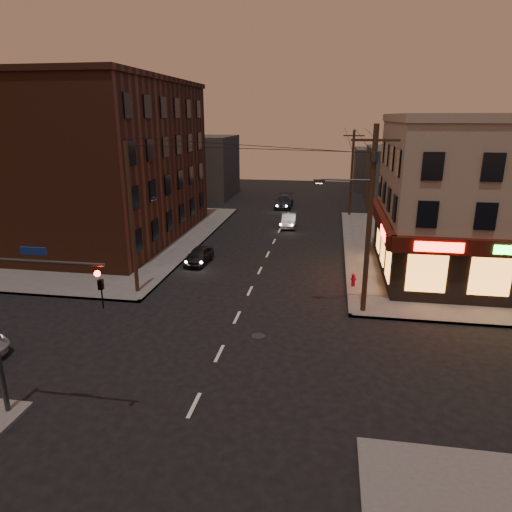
% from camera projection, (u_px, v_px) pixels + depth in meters
% --- Properties ---
extents(ground, '(120.00, 120.00, 0.00)m').
position_uv_depth(ground, '(219.00, 354.00, 21.05)').
color(ground, black).
rests_on(ground, ground).
extents(sidewalk_ne, '(24.00, 28.00, 0.15)m').
position_uv_depth(sidewalk_ne, '(498.00, 254.00, 36.12)').
color(sidewalk_ne, '#514F4C').
rests_on(sidewalk_ne, ground).
extents(sidewalk_nw, '(24.00, 28.00, 0.15)m').
position_uv_depth(sidewalk_nw, '(78.00, 235.00, 41.77)').
color(sidewalk_nw, '#514F4C').
rests_on(sidewalk_nw, ground).
extents(pizza_building, '(15.85, 12.85, 10.50)m').
position_uv_depth(pizza_building, '(505.00, 199.00, 29.64)').
color(pizza_building, gray).
rests_on(pizza_building, sidewalk_ne).
extents(brick_apartment, '(12.00, 20.00, 13.00)m').
position_uv_depth(brick_apartment, '(107.00, 163.00, 39.29)').
color(brick_apartment, '#4B2618').
rests_on(brick_apartment, sidewalk_nw).
extents(bg_building_ne_a, '(10.00, 12.00, 7.00)m').
position_uv_depth(bg_building_ne_a, '(412.00, 178.00, 53.66)').
color(bg_building_ne_a, '#3F3D3A').
rests_on(bg_building_ne_a, ground).
extents(bg_building_nw, '(9.00, 10.00, 8.00)m').
position_uv_depth(bg_building_nw, '(200.00, 166.00, 61.52)').
color(bg_building_nw, '#3F3D3A').
rests_on(bg_building_nw, ground).
extents(bg_building_ne_b, '(8.00, 8.00, 6.00)m').
position_uv_depth(bg_building_ne_b, '(382.00, 169.00, 67.32)').
color(bg_building_ne_b, '#3F3D3A').
rests_on(bg_building_ne_b, ground).
extents(utility_pole_main, '(4.20, 0.44, 10.00)m').
position_uv_depth(utility_pole_main, '(368.00, 211.00, 23.78)').
color(utility_pole_main, '#382619').
rests_on(utility_pole_main, sidewalk_ne).
extents(utility_pole_far, '(0.26, 0.26, 9.00)m').
position_uv_depth(utility_pole_far, '(352.00, 173.00, 48.79)').
color(utility_pole_far, '#382619').
rests_on(utility_pole_far, sidewalk_ne).
extents(utility_pole_west, '(0.24, 0.24, 9.00)m').
position_uv_depth(utility_pole_west, '(132.00, 220.00, 26.88)').
color(utility_pole_west, '#382619').
rests_on(utility_pole_west, sidewalk_nw).
extents(traffic_signal, '(4.49, 0.32, 6.47)m').
position_uv_depth(traffic_signal, '(17.00, 312.00, 15.42)').
color(traffic_signal, '#333538').
rests_on(traffic_signal, ground).
extents(sedan_near, '(1.65, 3.65, 1.22)m').
position_uv_depth(sedan_near, '(199.00, 256.00, 33.76)').
color(sedan_near, black).
rests_on(sedan_near, ground).
extents(sedan_mid, '(1.50, 3.98, 1.30)m').
position_uv_depth(sedan_mid, '(289.00, 220.00, 45.00)').
color(sedan_mid, '#65645E').
rests_on(sedan_mid, ground).
extents(sedan_far, '(2.03, 4.95, 1.43)m').
position_uv_depth(sedan_far, '(284.00, 202.00, 54.52)').
color(sedan_far, black).
rests_on(sedan_far, ground).
extents(fire_hydrant, '(0.37, 0.37, 0.83)m').
position_uv_depth(fire_hydrant, '(353.00, 279.00, 28.90)').
color(fire_hydrant, maroon).
rests_on(fire_hydrant, sidewalk_ne).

